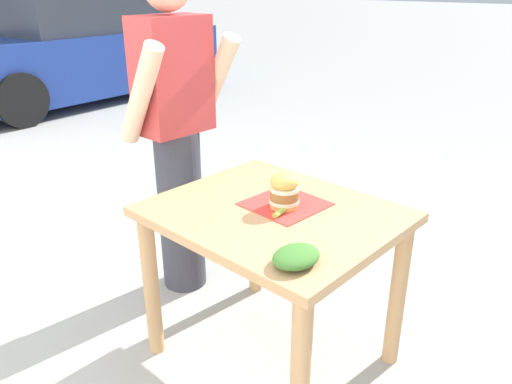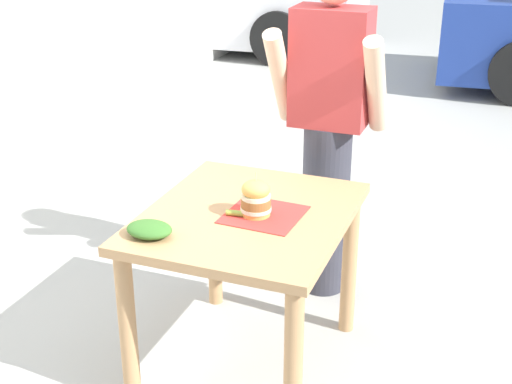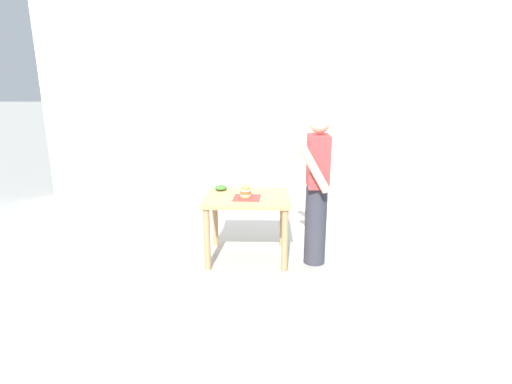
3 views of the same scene
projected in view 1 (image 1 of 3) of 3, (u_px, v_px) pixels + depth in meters
ground_plane at (272, 354)px, 2.33m from camera, size 80.00×80.00×0.00m
patio_table at (274, 239)px, 2.09m from camera, size 0.80×0.96×0.74m
serving_paper at (284, 204)px, 2.09m from camera, size 0.31×0.31×0.00m
sandwich at (284, 190)px, 2.02m from camera, size 0.12×0.12×0.19m
pickle_spear at (281, 211)px, 1.98m from camera, size 0.10×0.04×0.02m
side_salad at (296, 256)px, 1.64m from camera, size 0.18×0.14×0.05m
diner_across_table at (176, 134)px, 2.54m from camera, size 0.55×0.35×1.69m
parked_car_mid_block at (75, 48)px, 7.10m from camera, size 4.33×2.10×1.60m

